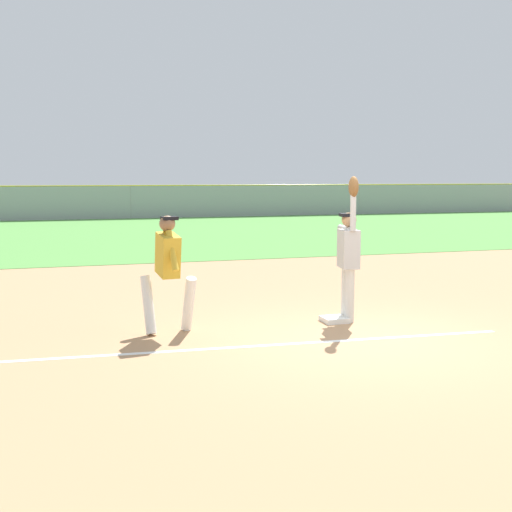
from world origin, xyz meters
name	(u,v)px	position (x,y,z in m)	size (l,w,h in m)	color
ground_plane	(359,339)	(0.00, 0.00, 0.00)	(81.72, 81.72, 0.00)	tan
outfield_grass	(158,233)	(0.00, 18.29, 0.01)	(54.12, 18.72, 0.01)	#549342
chalk_foul_line	(73,357)	(-3.88, 0.21, 0.00)	(12.00, 0.10, 0.01)	white
first_base	(334,319)	(0.12, 1.11, 0.04)	(0.38, 0.38, 0.08)	white
fielder	(349,251)	(0.35, 1.13, 1.12)	(0.33, 0.90, 2.28)	silver
runner	(168,266)	(-2.49, 1.17, 1.00)	(0.77, 0.85, 1.72)	white
baseball	(353,185)	(0.53, 1.37, 2.14)	(0.07, 0.07, 0.07)	white
outfield_fence	(131,202)	(0.00, 27.65, 0.90)	(54.20, 0.08, 1.81)	#93999E
parked_car_green	(77,205)	(-2.71, 30.41, 0.67)	(4.53, 2.37, 1.25)	#1E6B33
parked_car_red	(152,203)	(1.66, 31.18, 0.67)	(4.51, 2.33, 1.25)	#B21E1E
parked_car_tan	(233,202)	(6.60, 30.83, 0.67)	(4.40, 2.12, 1.25)	tan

